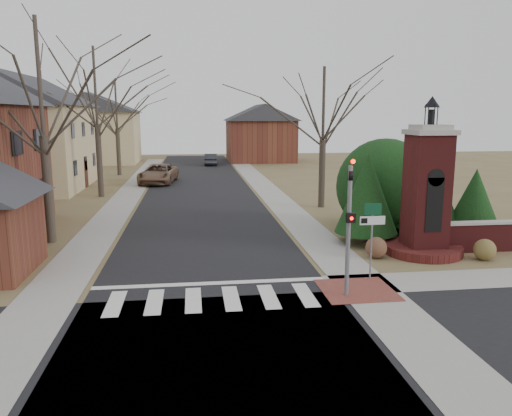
{
  "coord_description": "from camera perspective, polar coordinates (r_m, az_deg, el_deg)",
  "views": [
    {
      "loc": [
        -0.54,
        -14.19,
        5.75
      ],
      "look_at": [
        2.06,
        6.0,
        1.92
      ],
      "focal_mm": 35.0,
      "sensor_mm": 36.0,
      "label": 1
    }
  ],
  "objects": [
    {
      "name": "bare_tree_3",
      "position": [
        31.26,
        7.75,
        12.27
      ],
      "size": [
        7.0,
        7.0,
        9.7
      ],
      "color": "#473D33",
      "rests_on": "ground"
    },
    {
      "name": "sidewalk_left",
      "position": [
        36.94,
        -14.5,
        1.36
      ],
      "size": [
        2.0,
        60.0,
        0.02
      ],
      "primitive_type": "cube",
      "color": "gray",
      "rests_on": "ground"
    },
    {
      "name": "evergreen_mass",
      "position": [
        25.76,
        14.49,
        2.83
      ],
      "size": [
        4.8,
        4.8,
        4.8
      ],
      "primitive_type": "sphere",
      "color": "black",
      "rests_on": "ground"
    },
    {
      "name": "bare_tree_0",
      "position": [
        24.15,
        -23.61,
        14.4
      ],
      "size": [
        8.05,
        8.05,
        11.15
      ],
      "color": "#473D33",
      "rests_on": "ground"
    },
    {
      "name": "house_stucco_left",
      "position": [
        43.19,
        -25.07,
        8.12
      ],
      "size": [
        9.8,
        12.8,
        9.28
      ],
      "color": "#C6B884",
      "rests_on": "ground"
    },
    {
      "name": "sign_post",
      "position": [
        17.71,
        13.12,
        -2.03
      ],
      "size": [
        0.9,
        0.07,
        2.75
      ],
      "color": "slate",
      "rests_on": "ground"
    },
    {
      "name": "crosswalk_zone",
      "position": [
        16.06,
        -5.0,
        -10.34
      ],
      "size": [
        8.0,
        2.2,
        0.02
      ],
      "primitive_type": "cube",
      "color": "silver",
      "rests_on": "ground"
    },
    {
      "name": "pickup_truck",
      "position": [
        43.18,
        -11.11,
        3.87
      ],
      "size": [
        3.43,
        6.12,
        1.62
      ],
      "primitive_type": "imported",
      "rotation": [
        0.0,
        0.0,
        -0.13
      ],
      "color": "brown",
      "rests_on": "ground"
    },
    {
      "name": "bare_tree_1",
      "position": [
        36.83,
        -17.95,
        13.69
      ],
      "size": [
        8.4,
        8.4,
        11.64
      ],
      "color": "#473D33",
      "rests_on": "ground"
    },
    {
      "name": "dry_shrub_right",
      "position": [
        21.99,
        24.68,
        -4.35
      ],
      "size": [
        0.86,
        0.86,
        0.86
      ],
      "primitive_type": "sphere",
      "color": "brown",
      "rests_on": "ground"
    },
    {
      "name": "traffic_signal_pole",
      "position": [
        15.86,
        10.6,
        -1.05
      ],
      "size": [
        0.28,
        0.41,
        4.5
      ],
      "color": "slate",
      "rests_on": "ground"
    },
    {
      "name": "house_distant_left",
      "position": [
        63.25,
        -18.0,
        8.77
      ],
      "size": [
        10.8,
        8.8,
        8.53
      ],
      "color": "#C6B884",
      "rests_on": "ground"
    },
    {
      "name": "sidewalk_right_main",
      "position": [
        37.09,
        1.66,
        1.73
      ],
      "size": [
        2.0,
        60.0,
        0.02
      ],
      "primitive_type": "cube",
      "color": "gray",
      "rests_on": "ground"
    },
    {
      "name": "evergreen_far",
      "position": [
        25.35,
        23.74,
        0.99
      ],
      "size": [
        2.4,
        2.4,
        3.3
      ],
      "color": "#473D33",
      "rests_on": "ground"
    },
    {
      "name": "ground",
      "position": [
        15.32,
        -4.87,
        -11.44
      ],
      "size": [
        120.0,
        120.0,
        0.0
      ],
      "primitive_type": "plane",
      "color": "brown",
      "rests_on": "ground"
    },
    {
      "name": "evergreen_mid",
      "position": [
        25.16,
        18.78,
        2.88
      ],
      "size": [
        3.4,
        3.4,
        4.7
      ],
      "color": "#473D33",
      "rests_on": "ground"
    },
    {
      "name": "main_street",
      "position": [
        36.65,
        -6.4,
        1.56
      ],
      "size": [
        8.0,
        70.0,
        0.01
      ],
      "primitive_type": "cube",
      "color": "black",
      "rests_on": "ground"
    },
    {
      "name": "house_distant_right",
      "position": [
        62.8,
        0.48,
        8.72
      ],
      "size": [
        8.8,
        8.8,
        7.3
      ],
      "color": "brown",
      "rests_on": "ground"
    },
    {
      "name": "distant_car",
      "position": [
        58.06,
        -5.19,
        5.57
      ],
      "size": [
        1.55,
        4.05,
        1.32
      ],
      "primitive_type": "imported",
      "rotation": [
        0.0,
        0.0,
        3.1
      ],
      "color": "#2D2F34",
      "rests_on": "ground"
    },
    {
      "name": "cross_street",
      "position": [
        12.59,
        -4.24,
        -16.53
      ],
      "size": [
        120.0,
        8.0,
        0.01
      ],
      "primitive_type": "cube",
      "color": "black",
      "rests_on": "ground"
    },
    {
      "name": "stop_bar",
      "position": [
        17.47,
        -5.21,
        -8.59
      ],
      "size": [
        8.0,
        0.35,
        0.02
      ],
      "primitive_type": "cube",
      "color": "silver",
      "rests_on": "ground"
    },
    {
      "name": "bare_tree_2",
      "position": [
        49.7,
        -15.72,
        11.72
      ],
      "size": [
        7.35,
        7.35,
        10.19
      ],
      "color": "#473D33",
      "rests_on": "ground"
    },
    {
      "name": "brick_gate_monument",
      "position": [
        21.72,
        18.83,
        0.57
      ],
      "size": [
        3.2,
        3.2,
        6.47
      ],
      "color": "#5B1A1B",
      "rests_on": "ground"
    },
    {
      "name": "dry_shrub_left",
      "position": [
        20.86,
        13.57,
        -4.43
      ],
      "size": [
        0.87,
        0.87,
        0.87
      ],
      "primitive_type": "sphere",
      "color": "brown",
      "rests_on": "ground"
    },
    {
      "name": "curb_apron",
      "position": [
        17.09,
        11.48,
        -9.19
      ],
      "size": [
        2.4,
        2.4,
        0.02
      ],
      "primitive_type": "cube",
      "color": "brown",
      "rests_on": "ground"
    },
    {
      "name": "evergreen_near",
      "position": [
        22.82,
        12.59,
        1.69
      ],
      "size": [
        2.8,
        2.8,
        4.1
      ],
      "color": "#473D33",
      "rests_on": "ground"
    }
  ]
}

